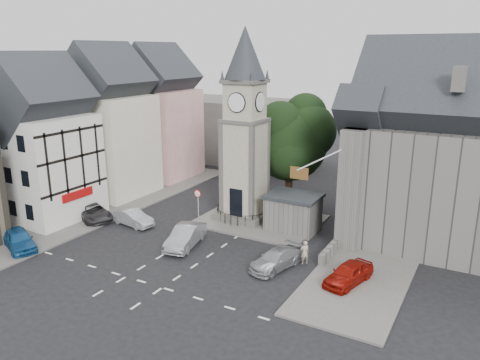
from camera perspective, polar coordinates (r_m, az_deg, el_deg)
The scene contains 23 objects.
ground at distance 35.18m, azimuth -5.77°, elevation -8.62°, with size 120.00×120.00×0.00m, color black.
pavement_west at distance 46.98m, azimuth -14.16°, elevation -2.62°, with size 6.00×30.00×0.14m, color #595651.
pavement_east at distance 37.61m, azimuth 16.96°, elevation -7.48°, with size 6.00×26.00×0.14m, color #595651.
central_island at distance 40.79m, azimuth 2.42°, elevation -4.93°, with size 10.00×8.00×0.16m, color #595651.
road_markings at distance 31.31m, azimuth -11.65°, elevation -12.10°, with size 20.00×8.00×0.01m, color silver.
clock_tower at distance 39.39m, azimuth 0.59°, elevation 6.46°, with size 4.86×4.86×16.25m.
stone_shelter at distance 38.57m, azimuth 6.50°, elevation -3.93°, with size 4.30×3.30×3.08m.
town_tree at distance 43.17m, azimuth 6.14°, elevation 5.64°, with size 7.20×7.20×10.80m.
warning_sign_post at distance 40.33m, azimuth -5.18°, elevation -2.30°, with size 0.70×0.19×2.85m.
terrace_pink at distance 54.78m, azimuth -9.76°, elevation 7.21°, with size 8.10×7.60×12.80m.
terrace_cream at distance 48.90m, azimuth -15.65°, elevation 5.86°, with size 8.10×7.60×12.80m.
terrace_tudor at distance 43.76m, azimuth -22.94°, elevation 3.57°, with size 8.10×7.60×12.00m.
backdrop_west at distance 63.06m, azimuth -0.28°, elevation 6.14°, with size 20.00×10.00×8.00m, color #4C4944.
east_building at distance 38.14m, azimuth 23.96°, elevation 1.95°, with size 14.40×11.40×12.60m.
east_boundary_wall at distance 39.87m, azimuth 13.72°, elevation -5.32°, with size 0.40×16.00×0.90m, color #5C5954.
flagpole at distance 32.80m, azimuth 9.55°, elevation 2.37°, with size 3.68×0.10×2.74m.
car_west_blue at distance 38.72m, azimuth -25.34°, elevation -6.59°, with size 1.78×4.43×1.51m, color #184F88.
car_west_silver at distance 40.72m, azimuth -12.96°, elevation -4.49°, with size 1.42×4.06×1.34m, color #AAADB3.
car_west_grey at distance 42.97m, azimuth -17.53°, elevation -3.73°, with size 2.28×4.94×1.37m, color #2A292C.
car_island_silver at distance 35.78m, azimuth -6.67°, elevation -6.84°, with size 1.67×4.79×1.58m, color #92949A.
car_island_east at distance 32.34m, azimuth 4.40°, elevation -9.61°, with size 1.78×4.38×1.27m, color #989AA0.
car_east_red at distance 30.97m, azimuth 13.09°, elevation -11.06°, with size 1.66×4.12×1.40m, color maroon.
pedestrian at distance 33.02m, azimuth 7.89°, elevation -8.74°, with size 0.62×0.41×1.71m, color #ABA18D.
Camera 1 is at (18.62, -26.14, 14.40)m, focal length 35.00 mm.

